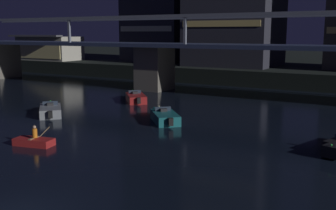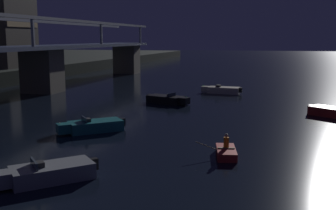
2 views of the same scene
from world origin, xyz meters
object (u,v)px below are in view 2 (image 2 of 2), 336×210
object	(u,v)px
speedboat_near_right	(93,126)
speedboat_mid_center	(222,90)
speedboat_far_center	(48,173)
speedboat_mid_right	(335,112)
dinghy_with_paddler	(226,152)
speedboat_near_center	(167,99)

from	to	relation	value
speedboat_near_right	speedboat_mid_center	size ratio (longest dim) A/B	0.86
speedboat_far_center	speedboat_mid_right	bearing A→B (deg)	-35.98
speedboat_far_center	dinghy_with_paddler	bearing A→B (deg)	-50.12
speedboat_near_center	dinghy_with_paddler	distance (m)	20.15
speedboat_near_center	speedboat_far_center	size ratio (longest dim) A/B	1.16
dinghy_with_paddler	speedboat_near_right	bearing A→B (deg)	70.34
speedboat_near_right	speedboat_mid_right	size ratio (longest dim) A/B	0.94
speedboat_near_right	speedboat_far_center	distance (m)	10.67
speedboat_near_center	speedboat_near_right	distance (m)	14.46
speedboat_far_center	speedboat_mid_center	bearing A→B (deg)	-6.00
speedboat_mid_center	speedboat_mid_right	distance (m)	17.56
speedboat_near_center	speedboat_mid_center	xyz separation A→B (m)	(9.60, -4.55, 0.00)
speedboat_mid_right	speedboat_far_center	size ratio (longest dim) A/B	1.09
speedboat_mid_center	speedboat_far_center	distance (m)	34.48
speedboat_mid_center	speedboat_mid_right	xyz separation A→B (m)	(-12.86, -11.96, 0.00)
speedboat_near_right	speedboat_mid_center	bearing A→B (deg)	-14.67
speedboat_mid_right	speedboat_far_center	xyz separation A→B (m)	(-21.43, 15.56, 0.00)
speedboat_near_center	speedboat_far_center	distance (m)	24.71
speedboat_near_center	dinghy_with_paddler	xyz separation A→B (m)	(-18.12, -8.81, -0.14)
speedboat_mid_center	dinghy_with_paddler	bearing A→B (deg)	-171.27
speedboat_near_center	speedboat_near_right	world-z (taller)	same
speedboat_near_right	speedboat_far_center	size ratio (longest dim) A/B	1.02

